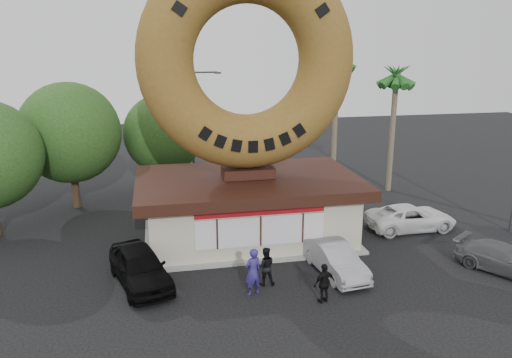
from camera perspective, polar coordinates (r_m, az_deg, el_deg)
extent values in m
plane|color=black|center=(20.99, 2.20, -12.80)|extent=(90.00, 90.00, 0.00)
cube|color=beige|center=(25.77, -0.89, -3.61)|extent=(10.00, 6.00, 3.00)
cube|color=#999993|center=(26.27, -0.88, -6.54)|extent=(10.60, 6.60, 0.15)
cube|color=#3F3F3F|center=(25.30, -0.90, -0.29)|extent=(10.00, 6.00, 0.10)
cube|color=black|center=(25.31, -0.90, -0.40)|extent=(11.20, 7.20, 0.55)
cube|color=silver|center=(22.94, 0.51, -5.95)|extent=(6.00, 0.12, 1.40)
cube|color=#A00D14|center=(22.58, 0.53, -3.61)|extent=(6.00, 0.10, 0.45)
cube|color=black|center=(25.16, -0.91, 0.80)|extent=(2.60, 1.40, 0.50)
torus|color=brown|center=(24.34, -0.97, 13.38)|extent=(10.47, 2.67, 10.47)
cylinder|color=#473321|center=(32.43, -20.01, -0.24)|extent=(0.44, 0.44, 3.30)
sphere|color=#213F16|center=(31.79, -20.51, 4.97)|extent=(6.00, 6.00, 6.00)
cylinder|color=#473321|center=(34.02, -10.33, 0.80)|extent=(0.44, 0.44, 2.86)
sphere|color=#213F16|center=(33.46, -10.54, 5.11)|extent=(5.20, 5.20, 5.20)
cylinder|color=#726651|center=(34.51, 9.01, 6.29)|extent=(0.36, 0.36, 9.00)
cylinder|color=#726651|center=(34.63, 15.30, 5.12)|extent=(0.36, 0.36, 8.00)
cylinder|color=#59595E|center=(34.53, -7.25, 5.52)|extent=(0.18, 0.18, 8.00)
cylinder|color=#59595E|center=(34.15, -5.93, 12.04)|extent=(1.80, 0.12, 0.12)
cube|color=#59595E|center=(34.25, -4.40, 12.01)|extent=(0.45, 0.20, 0.12)
imported|color=navy|center=(20.38, -0.35, -10.56)|extent=(0.85, 0.70, 2.00)
imported|color=black|center=(21.20, 1.07, -9.94)|extent=(0.89, 0.73, 1.68)
imported|color=black|center=(20.08, 7.82, -11.72)|extent=(1.03, 0.67, 1.63)
imported|color=black|center=(21.81, -13.12, -9.74)|extent=(3.15, 5.02, 1.59)
imported|color=#9C9BA0|center=(22.50, 9.06, -9.03)|extent=(1.94, 4.25, 1.35)
imported|color=#5A5D5F|center=(24.96, 26.55, -8.19)|extent=(3.76, 4.47, 1.23)
imported|color=white|center=(28.44, 17.27, -4.22)|extent=(4.90, 2.31, 1.35)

